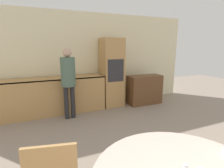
{
  "coord_description": "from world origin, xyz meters",
  "views": [
    {
      "loc": [
        -1.13,
        0.49,
        1.68
      ],
      "look_at": [
        -0.06,
        2.97,
        1.1
      ],
      "focal_mm": 28.0,
      "sensor_mm": 36.0,
      "label": 1
    }
  ],
  "objects": [
    {
      "name": "sideboard",
      "position": [
        1.76,
        4.74,
        0.42
      ],
      "size": [
        1.0,
        0.45,
        0.85
      ],
      "color": "brown",
      "rests_on": "ground_plane"
    },
    {
      "name": "person_standing",
      "position": [
        -0.49,
        4.5,
        1.03
      ],
      "size": [
        0.33,
        0.33,
        1.65
      ],
      "color": "#262628",
      "rests_on": "ground_plane"
    },
    {
      "name": "oven_unit",
      "position": [
        0.81,
        5.01,
        0.96
      ],
      "size": [
        0.58,
        0.59,
        1.91
      ],
      "color": "tan",
      "rests_on": "ground_plane"
    },
    {
      "name": "kitchen_counter",
      "position": [
        -1.04,
        5.0,
        0.48
      ],
      "size": [
        3.04,
        0.6,
        0.92
      ],
      "color": "tan",
      "rests_on": "ground_plane"
    },
    {
      "name": "wall_back",
      "position": [
        0.0,
        5.34,
        1.3
      ],
      "size": [
        6.82,
        0.05,
        2.6
      ],
      "color": "beige",
      "rests_on": "ground_plane"
    }
  ]
}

